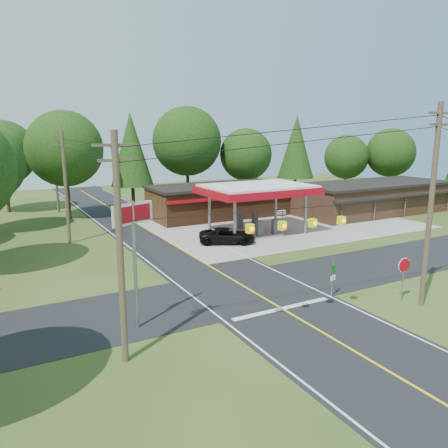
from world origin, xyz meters
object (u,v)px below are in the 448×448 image
suv_car (227,236)px  octagonal_stop_sign (404,268)px  gas_canopy (258,191)px  big_stop_sign (134,236)px  sedan_car (276,209)px

suv_car → octagonal_stop_sign: bearing=-144.5°
gas_canopy → suv_car: size_ratio=2.11×
gas_canopy → big_stop_sign: bearing=-138.6°
sedan_car → octagonal_stop_sign: 28.84m
octagonal_stop_sign → gas_canopy: bearing=84.0°
big_stop_sign → suv_car: bearing=46.2°
suv_car → sedan_car: bearing=-24.3°
gas_canopy → sedan_car: gas_canopy is taller
sedan_car → big_stop_sign: size_ratio=0.56×
sedan_car → big_stop_sign: (-25.00, -23.01, 4.26)m
suv_car → big_stop_sign: size_ratio=0.76×
suv_car → big_stop_sign: 18.55m
suv_car → octagonal_stop_sign: (2.50, -17.05, 1.33)m
big_stop_sign → octagonal_stop_sign: size_ratio=2.45×
sedan_car → octagonal_stop_sign: (-10.00, -27.01, 1.40)m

